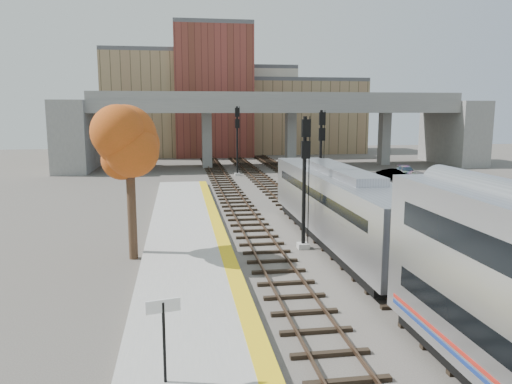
{
  "coord_description": "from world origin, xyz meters",
  "views": [
    {
      "loc": [
        -7.61,
        -19.35,
        7.42
      ],
      "look_at": [
        -3.06,
        9.94,
        2.5
      ],
      "focal_mm": 35.0,
      "sensor_mm": 36.0,
      "label": 1
    }
  ],
  "objects": [
    {
      "name": "ground",
      "position": [
        0.0,
        0.0,
        0.0
      ],
      "size": [
        160.0,
        160.0,
        0.0
      ],
      "primitive_type": "plane",
      "color": "#47423D",
      "rests_on": "ground"
    },
    {
      "name": "platform",
      "position": [
        -7.25,
        0.0,
        0.17
      ],
      "size": [
        4.5,
        60.0,
        0.35
      ],
      "primitive_type": "cube",
      "color": "#9E9E99",
      "rests_on": "ground"
    },
    {
      "name": "yellow_strip",
      "position": [
        -5.35,
        0.0,
        0.35
      ],
      "size": [
        0.7,
        60.0,
        0.01
      ],
      "primitive_type": "cube",
      "color": "yellow",
      "rests_on": "platform"
    },
    {
      "name": "tracks",
      "position": [
        0.93,
        12.5,
        0.08
      ],
      "size": [
        10.7,
        95.0,
        0.25
      ],
      "color": "black",
      "rests_on": "ground"
    },
    {
      "name": "overpass",
      "position": [
        4.92,
        45.0,
        5.81
      ],
      "size": [
        54.0,
        12.0,
        9.5
      ],
      "color": "slate",
      "rests_on": "ground"
    },
    {
      "name": "buildings_far",
      "position": [
        1.26,
        66.57,
        7.88
      ],
      "size": [
        43.0,
        21.0,
        20.6
      ],
      "color": "#907953",
      "rests_on": "ground"
    },
    {
      "name": "parking_lot",
      "position": [
        14.0,
        28.0,
        0.02
      ],
      "size": [
        14.0,
        18.0,
        0.04
      ],
      "primitive_type": "cube",
      "color": "black",
      "rests_on": "ground"
    },
    {
      "name": "locomotive",
      "position": [
        1.0,
        6.48,
        2.28
      ],
      "size": [
        3.02,
        19.05,
        4.1
      ],
      "color": "#A8AAB2",
      "rests_on": "ground"
    },
    {
      "name": "signal_mast_near",
      "position": [
        -1.1,
        5.92,
        3.51
      ],
      "size": [
        0.6,
        0.64,
        7.07
      ],
      "color": "#9E9E99",
      "rests_on": "ground"
    },
    {
      "name": "signal_mast_mid",
      "position": [
        3.0,
        17.03,
        3.71
      ],
      "size": [
        0.6,
        0.64,
        7.37
      ],
      "color": "#9E9E99",
      "rests_on": "ground"
    },
    {
      "name": "signal_mast_far",
      "position": [
        -1.1,
        36.24,
        3.98
      ],
      "size": [
        0.6,
        0.64,
        7.76
      ],
      "color": "#9E9E99",
      "rests_on": "ground"
    },
    {
      "name": "station_sign",
      "position": [
        -8.1,
        -7.03,
        1.98
      ],
      "size": [
        0.89,
        0.24,
        2.27
      ],
      "rotation": [
        0.0,
        0.0,
        0.22
      ],
      "color": "black",
      "rests_on": "platform"
    },
    {
      "name": "tree",
      "position": [
        -9.98,
        5.54,
        5.57
      ],
      "size": [
        3.6,
        3.6,
        7.52
      ],
      "color": "#382619",
      "rests_on": "ground"
    },
    {
      "name": "car_a",
      "position": [
        10.02,
        25.35,
        0.66
      ],
      "size": [
        2.07,
        3.85,
        1.24
      ],
      "primitive_type": "imported",
      "rotation": [
        0.0,
        0.0,
        0.17
      ],
      "color": "#99999E",
      "rests_on": "parking_lot"
    },
    {
      "name": "car_b",
      "position": [
        14.64,
        29.67,
        0.63
      ],
      "size": [
        3.15,
        3.65,
        1.19
      ],
      "primitive_type": "imported",
      "rotation": [
        0.0,
        0.0,
        0.63
      ],
      "color": "#99999E",
      "rests_on": "parking_lot"
    },
    {
      "name": "car_c",
      "position": [
        17.21,
        32.17,
        0.63
      ],
      "size": [
        2.42,
        4.3,
        1.18
      ],
      "primitive_type": "imported",
      "rotation": [
        0.0,
        0.0,
        -0.2
      ],
      "color": "#99999E",
      "rests_on": "parking_lot"
    }
  ]
}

